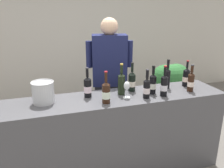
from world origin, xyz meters
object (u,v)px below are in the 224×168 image
at_px(wine_bottle_9, 132,81).
at_px(wine_glass, 127,87).
at_px(wine_bottle_7, 191,82).
at_px(person_server, 110,88).
at_px(wine_bottle_1, 167,77).
at_px(wine_bottle_6, 121,83).
at_px(wine_bottle_5, 88,87).
at_px(wine_bottle_8, 164,85).
at_px(potted_shrub, 171,82).
at_px(wine_bottle_2, 153,84).
at_px(ice_bucket, 43,92).
at_px(wine_bottle_0, 186,77).
at_px(wine_bottle_3, 106,92).
at_px(wine_bottle_4, 147,88).

distance_m(wine_bottle_9, wine_glass, 0.23).
bearing_deg(wine_bottle_7, person_server, 140.07).
relative_size(wine_bottle_1, wine_bottle_6, 1.00).
height_order(wine_bottle_5, wine_bottle_6, wine_bottle_6).
bearing_deg(wine_bottle_7, wine_bottle_9, 161.71).
bearing_deg(wine_bottle_8, wine_bottle_9, 136.95).
distance_m(person_server, potted_shrub, 1.40).
distance_m(wine_bottle_2, person_server, 0.71).
bearing_deg(ice_bucket, wine_bottle_0, 1.20).
xyz_separation_m(wine_bottle_7, potted_shrub, (0.50, 1.19, -0.41)).
relative_size(wine_bottle_3, wine_bottle_5, 1.02).
height_order(wine_bottle_5, person_server, person_server).
bearing_deg(wine_bottle_0, person_server, 150.91).
height_order(wine_bottle_6, wine_glass, wine_bottle_6).
bearing_deg(wine_bottle_9, wine_bottle_6, -155.28).
xyz_separation_m(wine_bottle_5, potted_shrub, (1.66, 1.02, -0.41)).
relative_size(wine_bottle_5, wine_bottle_8, 0.96).
xyz_separation_m(wine_bottle_1, wine_bottle_3, (-0.82, -0.22, -0.02)).
relative_size(wine_bottle_2, wine_bottle_9, 0.96).
bearing_deg(wine_bottle_6, wine_bottle_0, 2.82).
distance_m(wine_bottle_0, wine_bottle_2, 0.53).
height_order(wine_bottle_1, wine_bottle_3, wine_bottle_1).
distance_m(wine_bottle_3, wine_bottle_9, 0.46).
distance_m(wine_bottle_0, wine_bottle_9, 0.70).
bearing_deg(wine_glass, person_server, 90.47).
bearing_deg(wine_bottle_6, wine_bottle_1, 3.40).
distance_m(wine_bottle_0, potted_shrub, 1.17).
height_order(wine_bottle_5, wine_bottle_8, wine_bottle_8).
relative_size(wine_bottle_3, wine_bottle_8, 0.98).
xyz_separation_m(wine_bottle_6, wine_bottle_9, (0.15, 0.07, -0.02)).
bearing_deg(wine_bottle_6, wine_bottle_8, -23.35).
xyz_separation_m(wine_bottle_4, wine_bottle_7, (0.57, 0.04, 0.00)).
bearing_deg(wine_bottle_1, wine_bottle_5, -179.79).
bearing_deg(wine_bottle_4, wine_bottle_0, 19.41).
bearing_deg(wine_bottle_1, wine_bottle_8, -126.74).
bearing_deg(person_server, wine_bottle_5, -129.00).
height_order(wine_bottle_3, wine_glass, wine_bottle_3).
relative_size(wine_bottle_2, wine_glass, 1.79).
height_order(wine_bottle_2, wine_bottle_7, wine_bottle_2).
bearing_deg(wine_bottle_3, wine_bottle_4, 0.86).
bearing_deg(ice_bucket, wine_bottle_1, 1.13).
relative_size(wine_bottle_6, wine_bottle_7, 1.11).
relative_size(wine_bottle_2, wine_bottle_5, 0.99).
height_order(wine_bottle_4, wine_bottle_6, wine_bottle_6).
bearing_deg(wine_bottle_0, wine_bottle_3, -167.99).
bearing_deg(wine_bottle_1, wine_bottle_0, 1.55).
relative_size(wine_bottle_7, potted_shrub, 0.32).
relative_size(wine_bottle_8, wine_glass, 1.88).
bearing_deg(wine_bottle_3, potted_shrub, 39.17).
distance_m(wine_bottle_3, wine_bottle_6, 0.30).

